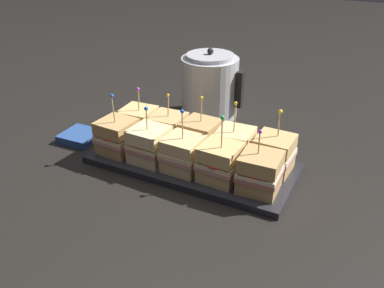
% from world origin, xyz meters
% --- Properties ---
extents(ground_plane, '(6.00, 6.00, 0.00)m').
position_xyz_m(ground_plane, '(0.00, 0.00, 0.00)').
color(ground_plane, black).
extents(serving_platter, '(0.54, 0.24, 0.02)m').
position_xyz_m(serving_platter, '(0.00, 0.00, 0.01)').
color(serving_platter, '#232328').
rests_on(serving_platter, ground_plane).
extents(sandwich_front_far_left, '(0.10, 0.10, 0.17)m').
position_xyz_m(sandwich_front_far_left, '(-0.20, -0.05, 0.06)').
color(sandwich_front_far_left, tan).
rests_on(sandwich_front_far_left, serving_platter).
extents(sandwich_front_left, '(0.10, 0.10, 0.16)m').
position_xyz_m(sandwich_front_left, '(-0.10, -0.05, 0.06)').
color(sandwich_front_left, beige).
rests_on(sandwich_front_left, serving_platter).
extents(sandwich_front_center, '(0.10, 0.10, 0.17)m').
position_xyz_m(sandwich_front_center, '(0.00, -0.05, 0.06)').
color(sandwich_front_center, '#DBB77A').
rests_on(sandwich_front_center, serving_platter).
extents(sandwich_front_right, '(0.10, 0.10, 0.17)m').
position_xyz_m(sandwich_front_right, '(0.10, -0.05, 0.06)').
color(sandwich_front_right, tan).
rests_on(sandwich_front_right, serving_platter).
extents(sandwich_front_far_right, '(0.10, 0.10, 0.15)m').
position_xyz_m(sandwich_front_far_right, '(0.20, -0.05, 0.06)').
color(sandwich_front_far_right, tan).
rests_on(sandwich_front_far_right, serving_platter).
extents(sandwich_back_far_left, '(0.10, 0.10, 0.16)m').
position_xyz_m(sandwich_back_far_left, '(-0.20, 0.05, 0.06)').
color(sandwich_back_far_left, tan).
rests_on(sandwich_back_far_left, serving_platter).
extents(sandwich_back_left, '(0.10, 0.10, 0.15)m').
position_xyz_m(sandwich_back_left, '(-0.10, 0.05, 0.06)').
color(sandwich_back_left, tan).
rests_on(sandwich_back_left, serving_platter).
extents(sandwich_back_center, '(0.10, 0.10, 0.16)m').
position_xyz_m(sandwich_back_center, '(-0.00, 0.05, 0.06)').
color(sandwich_back_center, tan).
rests_on(sandwich_back_center, serving_platter).
extents(sandwich_back_right, '(0.10, 0.10, 0.17)m').
position_xyz_m(sandwich_back_right, '(0.10, 0.05, 0.06)').
color(sandwich_back_right, '#DBB77A').
rests_on(sandwich_back_right, serving_platter).
extents(sandwich_back_far_right, '(0.10, 0.10, 0.16)m').
position_xyz_m(sandwich_back_far_right, '(0.20, 0.05, 0.06)').
color(sandwich_back_far_right, tan).
rests_on(sandwich_back_far_right, serving_platter).
extents(kettle_steel, '(0.21, 0.19, 0.23)m').
position_xyz_m(kettle_steel, '(-0.10, 0.32, 0.10)').
color(kettle_steel, '#B7BABF').
rests_on(kettle_steel, ground_plane).
extents(napkin_stack, '(0.10, 0.10, 0.02)m').
position_xyz_m(napkin_stack, '(-0.36, -0.02, 0.01)').
color(napkin_stack, navy).
rests_on(napkin_stack, ground_plane).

